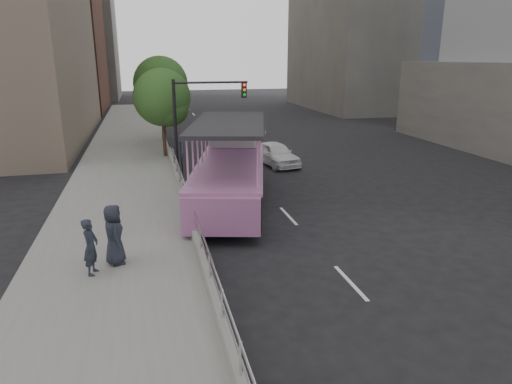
{
  "coord_description": "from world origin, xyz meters",
  "views": [
    {
      "loc": [
        -4.56,
        -13.05,
        6.36
      ],
      "look_at": [
        -0.91,
        1.85,
        1.8
      ],
      "focal_mm": 32.0,
      "sensor_mm": 36.0,
      "label": 1
    }
  ],
  "objects_px": {
    "pedestrian_far": "(114,235)",
    "pedestrian_near": "(91,247)",
    "duck_boat": "(232,169)",
    "traffic_signal": "(197,110)",
    "car": "(276,154)",
    "street_tree_far": "(162,86)",
    "parking_sign": "(182,159)",
    "street_tree_near": "(164,100)"
  },
  "relations": [
    {
      "from": "pedestrian_far",
      "to": "pedestrian_near",
      "type": "bearing_deg",
      "value": 121.74
    },
    {
      "from": "pedestrian_near",
      "to": "duck_boat",
      "type": "bearing_deg",
      "value": -22.78
    },
    {
      "from": "pedestrian_far",
      "to": "traffic_signal",
      "type": "xyz_separation_m",
      "value": [
        3.97,
        12.15,
        2.27
      ]
    },
    {
      "from": "duck_boat",
      "to": "pedestrian_near",
      "type": "distance_m",
      "value": 9.12
    },
    {
      "from": "car",
      "to": "pedestrian_far",
      "type": "height_order",
      "value": "pedestrian_far"
    },
    {
      "from": "street_tree_far",
      "to": "parking_sign",
      "type": "bearing_deg",
      "value": -89.57
    },
    {
      "from": "duck_boat",
      "to": "pedestrian_far",
      "type": "relative_size",
      "value": 6.25
    },
    {
      "from": "parking_sign",
      "to": "street_tree_far",
      "type": "height_order",
      "value": "street_tree_far"
    },
    {
      "from": "car",
      "to": "street_tree_far",
      "type": "distance_m",
      "value": 11.37
    },
    {
      "from": "car",
      "to": "parking_sign",
      "type": "distance_m",
      "value": 8.06
    },
    {
      "from": "traffic_signal",
      "to": "street_tree_far",
      "type": "xyz_separation_m",
      "value": [
        -1.4,
        9.43,
        0.81
      ]
    },
    {
      "from": "traffic_signal",
      "to": "street_tree_near",
      "type": "relative_size",
      "value": 0.91
    },
    {
      "from": "parking_sign",
      "to": "street_tree_near",
      "type": "bearing_deg",
      "value": 92.16
    },
    {
      "from": "traffic_signal",
      "to": "street_tree_near",
      "type": "xyz_separation_m",
      "value": [
        -1.6,
        3.43,
        0.32
      ]
    },
    {
      "from": "street_tree_far",
      "to": "street_tree_near",
      "type": "bearing_deg",
      "value": -91.91
    },
    {
      "from": "car",
      "to": "street_tree_far",
      "type": "height_order",
      "value": "street_tree_far"
    },
    {
      "from": "car",
      "to": "parking_sign",
      "type": "height_order",
      "value": "parking_sign"
    },
    {
      "from": "pedestrian_far",
      "to": "traffic_signal",
      "type": "distance_m",
      "value": 12.98
    },
    {
      "from": "parking_sign",
      "to": "street_tree_far",
      "type": "relative_size",
      "value": 0.44
    },
    {
      "from": "pedestrian_near",
      "to": "parking_sign",
      "type": "height_order",
      "value": "parking_sign"
    },
    {
      "from": "duck_boat",
      "to": "traffic_signal",
      "type": "bearing_deg",
      "value": 99.57
    },
    {
      "from": "duck_boat",
      "to": "traffic_signal",
      "type": "distance_m",
      "value": 5.91
    },
    {
      "from": "duck_boat",
      "to": "pedestrian_near",
      "type": "xyz_separation_m",
      "value": [
        -5.51,
        -7.26,
        -0.26
      ]
    },
    {
      "from": "pedestrian_near",
      "to": "pedestrian_far",
      "type": "height_order",
      "value": "pedestrian_far"
    },
    {
      "from": "pedestrian_near",
      "to": "pedestrian_far",
      "type": "bearing_deg",
      "value": -33.15
    },
    {
      "from": "car",
      "to": "pedestrian_near",
      "type": "xyz_separation_m",
      "value": [
        -9.35,
        -13.29,
        0.44
      ]
    },
    {
      "from": "car",
      "to": "street_tree_far",
      "type": "relative_size",
      "value": 0.64
    },
    {
      "from": "parking_sign",
      "to": "traffic_signal",
      "type": "xyz_separation_m",
      "value": [
        1.29,
        4.63,
        1.71
      ]
    },
    {
      "from": "duck_boat",
      "to": "pedestrian_near",
      "type": "bearing_deg",
      "value": -127.18
    },
    {
      "from": "car",
      "to": "traffic_signal",
      "type": "distance_m",
      "value": 5.55
    },
    {
      "from": "pedestrian_near",
      "to": "parking_sign",
      "type": "relative_size",
      "value": 0.58
    },
    {
      "from": "pedestrian_near",
      "to": "street_tree_near",
      "type": "relative_size",
      "value": 0.29
    },
    {
      "from": "street_tree_far",
      "to": "duck_boat",
      "type": "bearing_deg",
      "value": -81.15
    },
    {
      "from": "car",
      "to": "parking_sign",
      "type": "xyz_separation_m",
      "value": [
        -6.06,
        -5.2,
        1.09
      ]
    },
    {
      "from": "street_tree_far",
      "to": "traffic_signal",
      "type": "bearing_deg",
      "value": -81.57
    },
    {
      "from": "pedestrian_near",
      "to": "traffic_signal",
      "type": "distance_m",
      "value": 13.72
    },
    {
      "from": "traffic_signal",
      "to": "street_tree_near",
      "type": "height_order",
      "value": "street_tree_near"
    },
    {
      "from": "duck_boat",
      "to": "street_tree_far",
      "type": "bearing_deg",
      "value": 98.85
    },
    {
      "from": "pedestrian_near",
      "to": "street_tree_far",
      "type": "height_order",
      "value": "street_tree_far"
    },
    {
      "from": "pedestrian_far",
      "to": "traffic_signal",
      "type": "bearing_deg",
      "value": -28.82
    },
    {
      "from": "duck_boat",
      "to": "car",
      "type": "bearing_deg",
      "value": 57.45
    },
    {
      "from": "pedestrian_near",
      "to": "parking_sign",
      "type": "xyz_separation_m",
      "value": [
        3.3,
        8.09,
        0.65
      ]
    }
  ]
}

